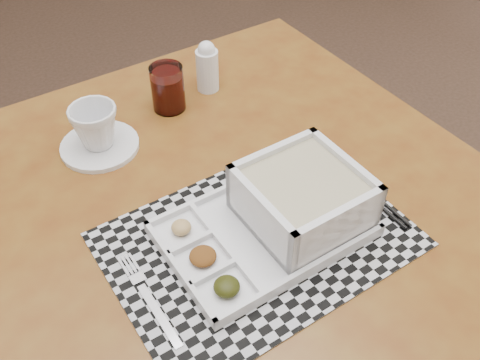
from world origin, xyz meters
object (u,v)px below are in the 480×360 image
at_px(dining_table, 224,219).
at_px(juice_glass, 168,90).
at_px(serving_tray, 292,208).
at_px(cup, 95,127).
at_px(creamer_bottle, 207,67).

xyz_separation_m(dining_table, juice_glass, (0.02, 0.28, 0.12)).
bearing_deg(serving_tray, cup, 121.06).
distance_m(dining_table, cup, 0.29).
bearing_deg(juice_glass, cup, -162.69).
bearing_deg(juice_glass, serving_tray, -84.51).
bearing_deg(creamer_bottle, dining_table, -112.71).
xyz_separation_m(dining_table, cup, (-0.15, 0.22, 0.12)).
relative_size(dining_table, cup, 11.07).
bearing_deg(creamer_bottle, juice_glass, -167.33).
height_order(dining_table, creamer_bottle, creamer_bottle).
distance_m(dining_table, creamer_bottle, 0.35).
bearing_deg(serving_tray, dining_table, 116.12).
relative_size(dining_table, juice_glass, 10.22).
height_order(serving_tray, juice_glass, serving_tray).
relative_size(serving_tray, creamer_bottle, 2.91).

